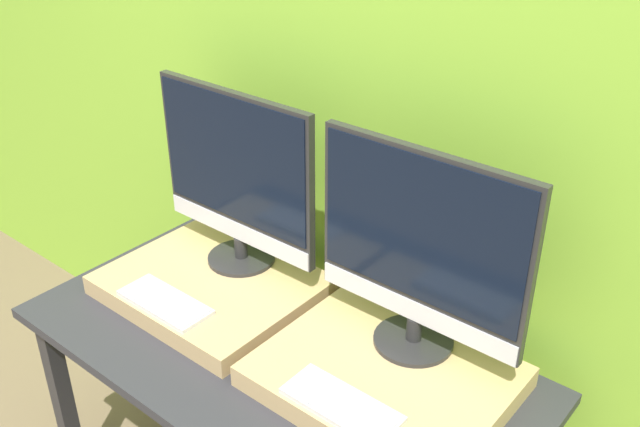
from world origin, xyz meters
The scene contains 8 objects.
wall_back centered at (0.00, 0.77, 1.30)m, with size 8.00×0.04×2.60m.
workbench centered at (0.00, 0.35, 0.63)m, with size 1.40×0.70×0.71m.
wooden_riser_left centered at (-0.31, 0.42, 0.74)m, with size 0.58×0.48×0.06m.
monitor_left centered at (-0.31, 0.54, 1.05)m, with size 0.56×0.20×0.53m.
keyboard_left centered at (-0.31, 0.25, 0.78)m, with size 0.28×0.11×0.01m.
wooden_riser_right centered at (0.31, 0.42, 0.74)m, with size 0.58×0.48×0.06m.
monitor_right centered at (0.31, 0.54, 1.05)m, with size 0.56×0.20×0.53m.
keyboard_right centered at (0.31, 0.25, 0.78)m, with size 0.28×0.11×0.01m.
Camera 1 is at (1.04, -0.71, 1.94)m, focal length 40.00 mm.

